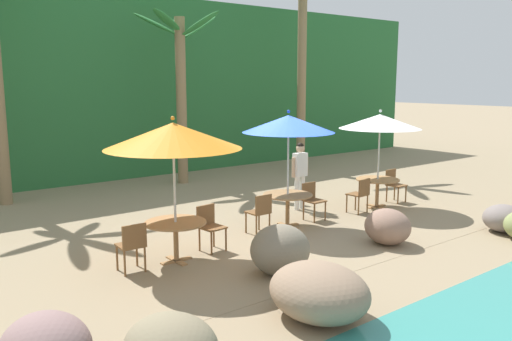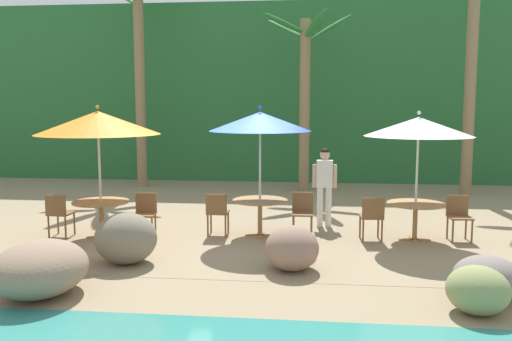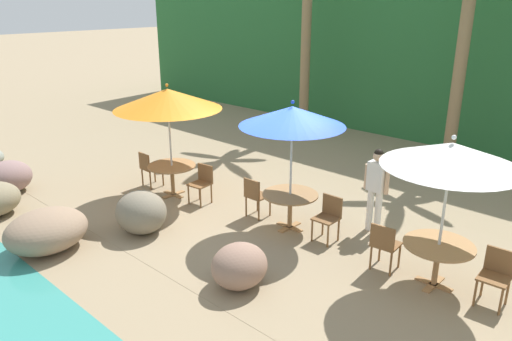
# 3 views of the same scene
# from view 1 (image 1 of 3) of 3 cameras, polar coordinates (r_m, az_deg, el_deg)

# --- Properties ---
(ground_plane) EXTENTS (120.00, 120.00, 0.00)m
(ground_plane) POSITION_cam_1_polar(r_m,az_deg,el_deg) (11.34, 2.61, -6.70)
(ground_plane) COLOR #937F60
(terrace_deck) EXTENTS (18.00, 5.20, 0.01)m
(terrace_deck) POSITION_cam_1_polar(r_m,az_deg,el_deg) (11.34, 2.61, -6.68)
(terrace_deck) COLOR #937F60
(terrace_deck) RESTS_ON ground
(foliage_backdrop) EXTENTS (28.00, 2.40, 6.00)m
(foliage_backdrop) POSITION_cam_1_polar(r_m,az_deg,el_deg) (18.66, -15.74, 8.74)
(foliage_backdrop) COLOR #286633
(foliage_backdrop) RESTS_ON ground
(rock_seawall) EXTENTS (16.74, 2.82, 0.97)m
(rock_seawall) POSITION_cam_1_polar(r_m,az_deg,el_deg) (9.38, 14.90, -8.14)
(rock_seawall) COLOR #916E5C
(rock_seawall) RESTS_ON ground
(umbrella_orange) EXTENTS (2.39, 2.39, 2.61)m
(umbrella_orange) POSITION_cam_1_polar(r_m,az_deg,el_deg) (9.14, -9.04, 3.77)
(umbrella_orange) COLOR silver
(umbrella_orange) RESTS_ON ground
(dining_table_orange) EXTENTS (1.10, 1.10, 0.74)m
(dining_table_orange) POSITION_cam_1_polar(r_m,az_deg,el_deg) (9.45, -8.77, -6.29)
(dining_table_orange) COLOR #A37547
(dining_table_orange) RESTS_ON ground
(chair_orange_seaward) EXTENTS (0.47, 0.47, 0.87)m
(chair_orange_seaward) POSITION_cam_1_polar(r_m,az_deg,el_deg) (10.05, -5.10, -5.85)
(chair_orange_seaward) COLOR brown
(chair_orange_seaward) RESTS_ON ground
(chair_orange_inland) EXTENTS (0.44, 0.45, 0.87)m
(chair_orange_inland) POSITION_cam_1_polar(r_m,az_deg,el_deg) (9.08, -13.36, -7.79)
(chair_orange_inland) COLOR brown
(chair_orange_inland) RESTS_ON ground
(umbrella_blue) EXTENTS (2.01, 2.01, 2.60)m
(umbrella_blue) POSITION_cam_1_polar(r_m,az_deg,el_deg) (11.33, 3.56, 5.09)
(umbrella_blue) COLOR silver
(umbrella_blue) RESTS_ON ground
(dining_table_blue) EXTENTS (1.10, 1.10, 0.74)m
(dining_table_blue) POSITION_cam_1_polar(r_m,az_deg,el_deg) (11.59, 3.48, -3.20)
(dining_table_blue) COLOR #A37547
(dining_table_blue) RESTS_ON ground
(chair_blue_seaward) EXTENTS (0.43, 0.44, 0.87)m
(chair_blue_seaward) POSITION_cam_1_polar(r_m,az_deg,el_deg) (12.25, 6.12, -3.02)
(chair_blue_seaward) COLOR brown
(chair_blue_seaward) RESTS_ON ground
(chair_blue_inland) EXTENTS (0.43, 0.43, 0.87)m
(chair_blue_inland) POSITION_cam_1_polar(r_m,az_deg,el_deg) (11.01, 0.48, -4.42)
(chair_blue_inland) COLOR brown
(chair_blue_inland) RESTS_ON ground
(umbrella_white) EXTENTS (2.05, 2.05, 2.51)m
(umbrella_white) POSITION_cam_1_polar(r_m,az_deg,el_deg) (13.50, 13.39, 5.22)
(umbrella_white) COLOR silver
(umbrella_white) RESTS_ON ground
(dining_table_white) EXTENTS (1.10, 1.10, 0.74)m
(dining_table_white) POSITION_cam_1_polar(r_m,az_deg,el_deg) (13.71, 13.13, -1.42)
(dining_table_white) COLOR #A37547
(dining_table_white) RESTS_ON ground
(chair_white_seaward) EXTENTS (0.44, 0.45, 0.87)m
(chair_white_seaward) POSITION_cam_1_polar(r_m,az_deg,el_deg) (14.46, 14.82, -1.32)
(chair_white_seaward) COLOR brown
(chair_white_seaward) RESTS_ON ground
(chair_white_inland) EXTENTS (0.46, 0.46, 0.87)m
(chair_white_inland) POSITION_cam_1_polar(r_m,az_deg,el_deg) (13.00, 11.33, -2.42)
(chair_white_inland) COLOR brown
(chair_white_inland) RESTS_ON ground
(palm_tree_second) EXTENTS (2.71, 2.74, 5.29)m
(palm_tree_second) POSITION_cam_1_polar(r_m,az_deg,el_deg) (16.58, -8.23, 10.48)
(palm_tree_second) COLOR olive
(palm_tree_second) RESTS_ON ground
(palm_tree_third) EXTENTS (2.93, 3.02, 6.95)m
(palm_tree_third) POSITION_cam_1_polar(r_m,az_deg,el_deg) (19.02, 5.06, 13.39)
(palm_tree_third) COLOR olive
(palm_tree_third) RESTS_ON ground
(waiter_in_white) EXTENTS (0.52, 0.22, 1.70)m
(waiter_in_white) POSITION_cam_1_polar(r_m,az_deg,el_deg) (13.10, 4.82, -0.05)
(waiter_in_white) COLOR white
(waiter_in_white) RESTS_ON ground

